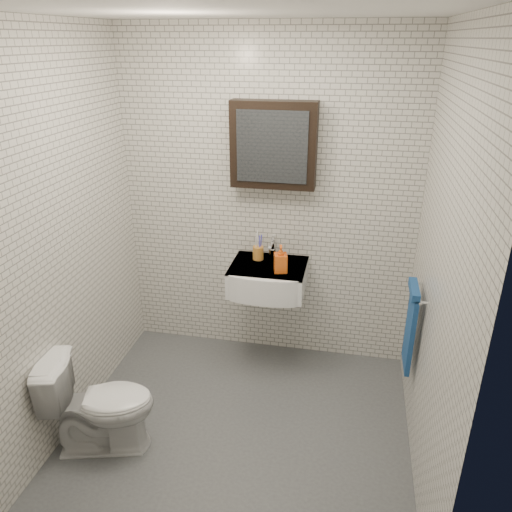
% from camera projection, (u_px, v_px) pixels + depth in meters
% --- Properties ---
extents(ground, '(2.20, 2.00, 0.01)m').
position_uv_depth(ground, '(239.00, 427.00, 3.32)').
color(ground, '#494C50').
rests_on(ground, ground).
extents(room_shell, '(2.22, 2.02, 2.51)m').
position_uv_depth(room_shell, '(236.00, 220.00, 2.73)').
color(room_shell, silver).
rests_on(room_shell, ground).
extents(washbasin, '(0.55, 0.50, 0.20)m').
position_uv_depth(washbasin, '(267.00, 279.00, 3.67)').
color(washbasin, white).
rests_on(washbasin, room_shell).
extents(faucet, '(0.06, 0.20, 0.15)m').
position_uv_depth(faucet, '(272.00, 249.00, 3.78)').
color(faucet, silver).
rests_on(faucet, washbasin).
extents(mirror_cabinet, '(0.60, 0.15, 0.60)m').
position_uv_depth(mirror_cabinet, '(274.00, 145.00, 3.46)').
color(mirror_cabinet, black).
rests_on(mirror_cabinet, room_shell).
extents(towel_rail, '(0.09, 0.30, 0.58)m').
position_uv_depth(towel_rail, '(411.00, 324.00, 3.16)').
color(towel_rail, silver).
rests_on(towel_rail, room_shell).
extents(toothbrush_cup, '(0.08, 0.08, 0.22)m').
position_uv_depth(toothbrush_cup, '(258.00, 252.00, 3.75)').
color(toothbrush_cup, '#C27F30').
rests_on(toothbrush_cup, washbasin).
extents(soap_bottle, '(0.11, 0.11, 0.20)m').
position_uv_depth(soap_bottle, '(281.00, 259.00, 3.53)').
color(soap_bottle, orange).
rests_on(soap_bottle, washbasin).
extents(toilet, '(0.72, 0.52, 0.66)m').
position_uv_depth(toilet, '(100.00, 403.00, 3.06)').
color(toilet, white).
rests_on(toilet, ground).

